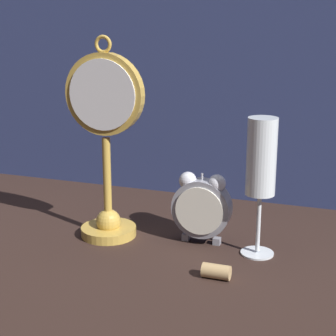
% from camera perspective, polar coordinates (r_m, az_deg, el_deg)
% --- Properties ---
extents(ground_plane, '(4.00, 4.00, 0.00)m').
position_cam_1_polar(ground_plane, '(0.92, -1.68, -8.75)').
color(ground_plane, black).
extents(fabric_backdrop_drape, '(1.66, 0.01, 0.65)m').
position_cam_1_polar(fabric_backdrop_drape, '(1.15, 4.19, 12.81)').
color(fabric_backdrop_drape, navy).
rests_on(fabric_backdrop_drape, ground_plane).
extents(pocket_watch_on_stand, '(0.14, 0.10, 0.34)m').
position_cam_1_polar(pocket_watch_on_stand, '(0.95, -6.32, 2.13)').
color(pocket_watch_on_stand, gold).
rests_on(pocket_watch_on_stand, ground_plane).
extents(alarm_clock_twin_bell, '(0.10, 0.03, 0.12)m').
position_cam_1_polar(alarm_clock_twin_bell, '(0.94, 3.44, -3.76)').
color(alarm_clock_twin_bell, gray).
rests_on(alarm_clock_twin_bell, ground_plane).
extents(champagne_flute, '(0.05, 0.05, 0.23)m').
position_cam_1_polar(champagne_flute, '(0.89, 9.44, 0.24)').
color(champagne_flute, silver).
rests_on(champagne_flute, ground_plane).
extents(wine_cork, '(0.04, 0.02, 0.02)m').
position_cam_1_polar(wine_cork, '(0.84, 4.92, -10.42)').
color(wine_cork, tan).
rests_on(wine_cork, ground_plane).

